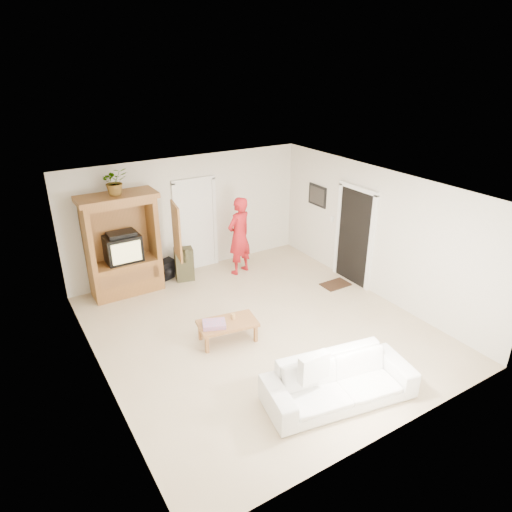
% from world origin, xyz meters
% --- Properties ---
extents(floor, '(6.00, 6.00, 0.00)m').
position_xyz_m(floor, '(0.00, 0.00, 0.00)').
color(floor, tan).
rests_on(floor, ground).
extents(ceiling, '(6.00, 6.00, 0.00)m').
position_xyz_m(ceiling, '(0.00, 0.00, 2.60)').
color(ceiling, white).
rests_on(ceiling, floor).
extents(wall_back, '(5.50, 0.00, 5.50)m').
position_xyz_m(wall_back, '(0.00, 3.00, 1.30)').
color(wall_back, silver).
rests_on(wall_back, floor).
extents(wall_front, '(5.50, 0.00, 5.50)m').
position_xyz_m(wall_front, '(0.00, -3.00, 1.30)').
color(wall_front, silver).
rests_on(wall_front, floor).
extents(wall_left, '(0.00, 6.00, 6.00)m').
position_xyz_m(wall_left, '(-2.75, 0.00, 1.30)').
color(wall_left, silver).
rests_on(wall_left, floor).
extents(wall_right, '(0.00, 6.00, 6.00)m').
position_xyz_m(wall_right, '(2.75, 0.00, 1.30)').
color(wall_right, silver).
rests_on(wall_right, floor).
extents(armoire, '(1.82, 1.14, 2.10)m').
position_xyz_m(armoire, '(-1.58, 2.66, 0.91)').
color(armoire, brown).
rests_on(armoire, floor).
extents(door_back, '(0.85, 0.05, 2.04)m').
position_xyz_m(door_back, '(0.15, 2.97, 1.02)').
color(door_back, white).
rests_on(door_back, floor).
extents(doorway_right, '(0.05, 0.90, 2.04)m').
position_xyz_m(doorway_right, '(2.73, 0.60, 1.02)').
color(doorway_right, black).
rests_on(doorway_right, floor).
extents(framed_picture, '(0.03, 0.60, 0.48)m').
position_xyz_m(framed_picture, '(2.73, 1.90, 1.60)').
color(framed_picture, black).
rests_on(framed_picture, wall_right).
extents(doormat, '(0.60, 0.40, 0.02)m').
position_xyz_m(doormat, '(2.30, 0.60, 0.01)').
color(doormat, '#382316').
rests_on(doormat, floor).
extents(plant, '(0.48, 0.42, 0.52)m').
position_xyz_m(plant, '(-1.60, 2.63, 2.36)').
color(plant, '#4C7238').
rests_on(plant, armoire).
extents(man, '(0.74, 0.60, 1.77)m').
position_xyz_m(man, '(0.85, 2.24, 0.88)').
color(man, '#AB161C').
rests_on(man, floor).
extents(sofa, '(2.27, 1.22, 0.63)m').
position_xyz_m(sofa, '(-0.01, -2.15, 0.31)').
color(sofa, white).
rests_on(sofa, floor).
extents(coffee_table, '(1.07, 0.70, 0.37)m').
position_xyz_m(coffee_table, '(-0.67, -0.02, 0.32)').
color(coffee_table, olive).
rests_on(coffee_table, floor).
extents(towel, '(0.46, 0.40, 0.08)m').
position_xyz_m(towel, '(-0.92, -0.02, 0.41)').
color(towel, '#FF5463').
rests_on(towel, coffee_table).
extents(candle, '(0.08, 0.08, 0.10)m').
position_xyz_m(candle, '(-0.53, 0.02, 0.42)').
color(candle, tan).
rests_on(candle, coffee_table).
extents(backpack_black, '(0.42, 0.33, 0.45)m').
position_xyz_m(backpack_black, '(-0.71, 2.76, 0.22)').
color(backpack_black, black).
rests_on(backpack_black, floor).
extents(backpack_olive, '(0.44, 0.37, 0.73)m').
position_xyz_m(backpack_olive, '(-0.36, 2.55, 0.37)').
color(backpack_olive, '#47442B').
rests_on(backpack_olive, floor).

